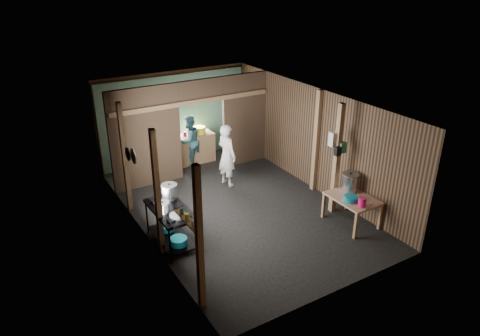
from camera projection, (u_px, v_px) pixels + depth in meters
floor at (236, 207)px, 10.56m from camera, size 4.50×7.00×0.00m
ceiling at (235, 101)px, 9.48m from camera, size 4.50×7.00×0.00m
wall_back at (174, 116)px, 12.75m from camera, size 4.50×0.00×2.60m
wall_front at (343, 228)px, 7.28m from camera, size 4.50×0.00×2.60m
wall_left at (140, 179)px, 8.97m from camera, size 0.00×7.00×2.60m
wall_right at (313, 139)px, 11.07m from camera, size 0.00×7.00×2.60m
partition_left at (146, 138)px, 11.12m from camera, size 1.85×0.10×2.60m
partition_right at (244, 119)px, 12.47m from camera, size 1.35×0.10×2.60m
partition_header at (201, 91)px, 11.44m from camera, size 1.30×0.10×0.60m
turquoise_panel at (175, 118)px, 12.73m from camera, size 4.40×0.06×2.50m
back_counter at (193, 148)px, 12.83m from camera, size 1.20×0.50×0.85m
wall_clock at (182, 95)px, 12.54m from camera, size 0.20×0.03×0.20m
post_left_a at (199, 240)px, 6.97m from camera, size 0.10×0.12×2.60m
post_left_b at (157, 194)px, 8.38m from camera, size 0.10×0.12×2.60m
post_left_c at (125, 158)px, 9.94m from camera, size 0.10×0.12×2.60m
post_right at (316, 142)px, 10.88m from camera, size 0.10×0.12×2.60m
post_free at (337, 160)px, 9.86m from camera, size 0.12×0.12×2.60m
cross_beam at (193, 102)px, 11.39m from camera, size 4.40×0.12×0.12m
pan_lid_big at (133, 156)px, 9.15m from camera, size 0.03×0.34×0.34m
pan_lid_small at (128, 154)px, 9.51m from camera, size 0.03×0.30×0.30m
wall_shelf at (187, 220)px, 7.33m from camera, size 0.14×0.80×0.03m
jar_white at (194, 223)px, 7.11m from camera, size 0.07×0.07×0.10m
jar_yellow at (187, 216)px, 7.30m from camera, size 0.08×0.08×0.10m
jar_green at (182, 211)px, 7.48m from camera, size 0.06×0.06×0.10m
bag_white at (334, 139)px, 9.71m from camera, size 0.22×0.15×0.32m
bag_green at (342, 148)px, 9.73m from camera, size 0.16×0.12×0.24m
bag_black at (338, 151)px, 9.67m from camera, size 0.14×0.10×0.20m
gas_range at (172, 226)px, 9.02m from camera, size 0.71×1.37×0.81m
prep_table at (351, 210)px, 9.77m from camera, size 0.80×1.09×0.65m
stove_pot_large at (170, 192)px, 9.20m from camera, size 0.37×0.37×0.33m
stove_pot_med at (163, 208)px, 8.69m from camera, size 0.35×0.35×0.24m
frying_pan at (178, 216)px, 8.56m from camera, size 0.40×0.58×0.07m
blue_tub_front at (179, 241)px, 8.83m from camera, size 0.35×0.35×0.14m
blue_tub_back at (167, 228)px, 9.32m from camera, size 0.30×0.30×0.12m
stock_pot at (350, 183)px, 9.84m from camera, size 0.46×0.46×0.44m
wash_basin at (351, 199)px, 9.46m from camera, size 0.38×0.38×0.12m
pink_bucket at (362, 202)px, 9.23m from camera, size 0.21×0.21×0.20m
knife at (368, 206)px, 9.26m from camera, size 0.29×0.14×0.01m
yellow_tub at (199, 130)px, 12.71m from camera, size 0.35×0.35×0.20m
red_cup at (185, 134)px, 12.52m from camera, size 0.11×0.11×0.13m
cook at (227, 155)px, 11.35m from camera, size 0.50×0.66×1.63m
worker_back at (189, 141)px, 12.52m from camera, size 0.87×0.78×1.47m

